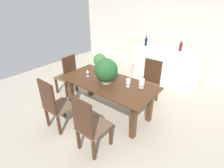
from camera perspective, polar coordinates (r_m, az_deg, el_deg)
ground_plane at (r=4.00m, az=0.49°, el=-7.78°), size 7.04×7.04×0.00m
back_wall at (r=5.64m, az=17.76°, el=16.00°), size 6.40×0.10×2.60m
dining_table at (r=3.56m, az=-1.34°, el=-1.24°), size 1.96×0.93×0.74m
chair_far_right at (r=4.12m, az=12.24°, el=1.33°), size 0.46×0.48×0.99m
chair_head_end at (r=4.44m, az=-14.20°, el=3.22°), size 0.47×0.45×1.02m
chair_near_right at (r=2.74m, az=-7.70°, el=-12.88°), size 0.43×0.48×1.03m
chair_near_left at (r=3.33m, az=-18.44°, el=-6.07°), size 0.46×0.46×1.03m
flower_centerpiece at (r=3.37m, az=-1.95°, el=4.41°), size 0.45×0.45×0.49m
crystal_vase_left at (r=3.28m, az=9.61°, el=0.51°), size 0.11×0.11×0.18m
crystal_vase_center_near at (r=3.29m, az=5.29°, el=0.70°), size 0.09×0.09×0.16m
wine_glass at (r=3.72m, az=-7.99°, el=4.06°), size 0.07×0.07×0.15m
kitchen_counter at (r=5.18m, az=16.93°, el=5.78°), size 1.72×0.56×0.99m
wine_bottle_amber at (r=4.95m, az=18.69°, el=11.68°), size 0.07×0.07×0.24m
wine_bottle_tall at (r=5.14m, az=11.02°, el=13.37°), size 0.07×0.07×0.28m
wine_bottle_green at (r=4.88m, az=21.48°, el=11.22°), size 0.08×0.08×0.26m
wine_bottle_dark at (r=5.05m, az=12.59°, el=12.90°), size 0.07×0.07×0.25m
potted_plant_floor at (r=5.85m, az=-3.98°, el=7.46°), size 0.42×0.42×0.56m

